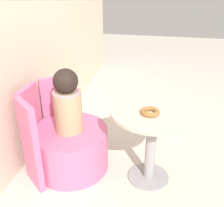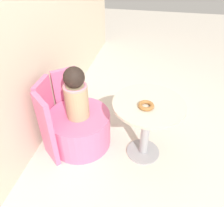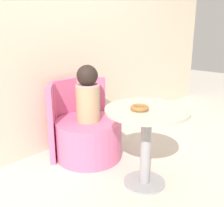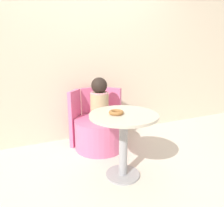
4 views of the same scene
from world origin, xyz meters
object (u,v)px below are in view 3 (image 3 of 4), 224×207
Objects in this scene: child_figure at (88,94)px; donut at (140,108)px; tub_chair at (89,139)px; round_table at (146,129)px.

donut is (-0.08, -0.67, 0.03)m from child_figure.
child_figure is (0.00, 0.00, 0.45)m from tub_chair.
child_figure reaches higher than donut.
round_table is at bearing -90.88° from child_figure.
donut is at bearing 161.93° from round_table.
donut reaches higher than round_table.
round_table reaches higher than tub_chair.
tub_chair is at bearing 180.00° from child_figure.
child_figure reaches higher than round_table.
round_table is at bearing -18.07° from donut.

